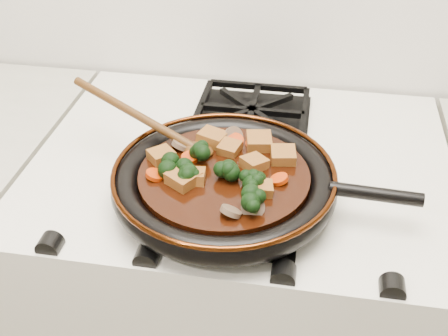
# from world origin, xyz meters

# --- Properties ---
(stove) EXTENTS (0.76, 0.60, 0.90)m
(stove) POSITION_xyz_m (0.00, 1.69, 0.45)
(stove) COLOR white
(stove) RESTS_ON ground
(burner_grate_front) EXTENTS (0.23, 0.23, 0.03)m
(burner_grate_front) POSITION_xyz_m (0.00, 1.55, 0.91)
(burner_grate_front) COLOR black
(burner_grate_front) RESTS_ON stove
(burner_grate_back) EXTENTS (0.23, 0.23, 0.03)m
(burner_grate_back) POSITION_xyz_m (0.00, 1.83, 0.91)
(burner_grate_back) COLOR black
(burner_grate_back) RESTS_ON stove
(skillet) EXTENTS (0.49, 0.36, 0.05)m
(skillet) POSITION_xyz_m (-0.01, 1.56, 0.94)
(skillet) COLOR black
(skillet) RESTS_ON burner_grate_front
(braising_sauce) EXTENTS (0.28, 0.28, 0.02)m
(braising_sauce) POSITION_xyz_m (-0.01, 1.56, 0.95)
(braising_sauce) COLOR black
(braising_sauce) RESTS_ON skillet
(tofu_cube_0) EXTENTS (0.04, 0.04, 0.02)m
(tofu_cube_0) POSITION_xyz_m (-0.01, 1.62, 0.97)
(tofu_cube_0) COLOR brown
(tofu_cube_0) RESTS_ON braising_sauce
(tofu_cube_1) EXTENTS (0.05, 0.05, 0.03)m
(tofu_cube_1) POSITION_xyz_m (-0.05, 1.65, 0.97)
(tofu_cube_1) COLOR brown
(tofu_cube_1) RESTS_ON braising_sauce
(tofu_cube_2) EXTENTS (0.04, 0.04, 0.02)m
(tofu_cube_2) POSITION_xyz_m (0.05, 1.52, 0.97)
(tofu_cube_2) COLOR brown
(tofu_cube_2) RESTS_ON braising_sauce
(tofu_cube_3) EXTENTS (0.05, 0.05, 0.03)m
(tofu_cube_3) POSITION_xyz_m (0.03, 1.65, 0.97)
(tofu_cube_3) COLOR brown
(tofu_cube_3) RESTS_ON braising_sauce
(tofu_cube_4) EXTENTS (0.05, 0.05, 0.02)m
(tofu_cube_4) POSITION_xyz_m (0.03, 1.59, 0.97)
(tofu_cube_4) COLOR brown
(tofu_cube_4) RESTS_ON braising_sauce
(tofu_cube_5) EXTENTS (0.05, 0.05, 0.02)m
(tofu_cube_5) POSITION_xyz_m (0.08, 1.61, 0.97)
(tofu_cube_5) COLOR brown
(tofu_cube_5) RESTS_ON braising_sauce
(tofu_cube_6) EXTENTS (0.06, 0.06, 0.03)m
(tofu_cube_6) POSITION_xyz_m (-0.07, 1.53, 0.97)
(tofu_cube_6) COLOR brown
(tofu_cube_6) RESTS_ON braising_sauce
(tofu_cube_7) EXTENTS (0.04, 0.04, 0.02)m
(tofu_cube_7) POSITION_xyz_m (-0.06, 1.53, 0.97)
(tofu_cube_7) COLOR brown
(tofu_cube_7) RESTS_ON braising_sauce
(tofu_cube_8) EXTENTS (0.05, 0.05, 0.02)m
(tofu_cube_8) POSITION_xyz_m (-0.12, 1.58, 0.97)
(tofu_cube_8) COLOR brown
(tofu_cube_8) RESTS_ON braising_sauce
(broccoli_floret_0) EXTENTS (0.09, 0.08, 0.07)m
(broccoli_floret_0) POSITION_xyz_m (0.00, 1.55, 0.97)
(broccoli_floret_0) COLOR black
(broccoli_floret_0) RESTS_ON braising_sauce
(broccoli_floret_1) EXTENTS (0.06, 0.07, 0.07)m
(broccoli_floret_1) POSITION_xyz_m (-0.06, 1.59, 0.97)
(broccoli_floret_1) COLOR black
(broccoli_floret_1) RESTS_ON braising_sauce
(broccoli_floret_2) EXTENTS (0.07, 0.08, 0.06)m
(broccoli_floret_2) POSITION_xyz_m (-0.08, 1.55, 0.97)
(broccoli_floret_2) COLOR black
(broccoli_floret_2) RESTS_ON braising_sauce
(broccoli_floret_3) EXTENTS (0.08, 0.07, 0.05)m
(broccoli_floret_3) POSITION_xyz_m (0.04, 1.53, 0.97)
(broccoli_floret_3) COLOR black
(broccoli_floret_3) RESTS_ON braising_sauce
(broccoli_floret_4) EXTENTS (0.07, 0.07, 0.07)m
(broccoli_floret_4) POSITION_xyz_m (0.05, 1.47, 0.97)
(broccoli_floret_4) COLOR black
(broccoli_floret_4) RESTS_ON braising_sauce
(broccoli_floret_5) EXTENTS (0.08, 0.08, 0.05)m
(broccoli_floret_5) POSITION_xyz_m (-0.05, 1.53, 0.97)
(broccoli_floret_5) COLOR black
(broccoli_floret_5) RESTS_ON braising_sauce
(carrot_coin_0) EXTENTS (0.03, 0.03, 0.02)m
(carrot_coin_0) POSITION_xyz_m (0.03, 1.65, 0.96)
(carrot_coin_0) COLOR #B62E05
(carrot_coin_0) RESTS_ON braising_sauce
(carrot_coin_1) EXTENTS (0.03, 0.03, 0.01)m
(carrot_coin_1) POSITION_xyz_m (-0.07, 1.59, 0.96)
(carrot_coin_1) COLOR #B62E05
(carrot_coin_1) RESTS_ON braising_sauce
(carrot_coin_2) EXTENTS (0.03, 0.03, 0.02)m
(carrot_coin_2) POSITION_xyz_m (-0.01, 1.65, 0.96)
(carrot_coin_2) COLOR #B62E05
(carrot_coin_2) RESTS_ON braising_sauce
(carrot_coin_3) EXTENTS (0.03, 0.03, 0.02)m
(carrot_coin_3) POSITION_xyz_m (0.08, 1.55, 0.96)
(carrot_coin_3) COLOR #B62E05
(carrot_coin_3) RESTS_ON braising_sauce
(carrot_coin_4) EXTENTS (0.03, 0.03, 0.02)m
(carrot_coin_4) POSITION_xyz_m (-0.12, 1.53, 0.96)
(carrot_coin_4) COLOR #B62E05
(carrot_coin_4) RESTS_ON braising_sauce
(mushroom_slice_0) EXTENTS (0.04, 0.03, 0.03)m
(mushroom_slice_0) POSITION_xyz_m (0.05, 1.48, 0.97)
(mushroom_slice_0) COLOR brown
(mushroom_slice_0) RESTS_ON braising_sauce
(mushroom_slice_1) EXTENTS (0.04, 0.04, 0.03)m
(mushroom_slice_1) POSITION_xyz_m (-0.01, 1.66, 0.97)
(mushroom_slice_1) COLOR brown
(mushroom_slice_1) RESTS_ON braising_sauce
(mushroom_slice_2) EXTENTS (0.04, 0.04, 0.02)m
(mushroom_slice_2) POSITION_xyz_m (0.02, 1.46, 0.97)
(mushroom_slice_2) COLOR brown
(mushroom_slice_2) RESTS_ON braising_sauce
(mushroom_slice_3) EXTENTS (0.05, 0.05, 0.02)m
(mushroom_slice_3) POSITION_xyz_m (-0.09, 1.62, 0.97)
(mushroom_slice_3) COLOR brown
(mushroom_slice_3) RESTS_ON braising_sauce
(wooden_spoon) EXTENTS (0.16, 0.09, 0.27)m
(wooden_spoon) POSITION_xyz_m (-0.14, 1.64, 0.98)
(wooden_spoon) COLOR #4B2B10
(wooden_spoon) RESTS_ON braising_sauce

